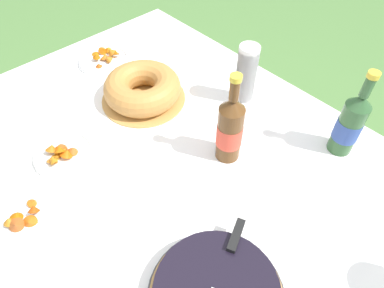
{
  "coord_description": "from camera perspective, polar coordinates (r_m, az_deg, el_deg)",
  "views": [
    {
      "loc": [
        0.51,
        -0.4,
        1.62
      ],
      "look_at": [
        -0.0,
        0.07,
        0.83
      ],
      "focal_mm": 32.0,
      "sensor_mm": 36.0,
      "label": 1
    }
  ],
  "objects": [
    {
      "name": "tablecloth",
      "position": [
        1.08,
        -2.71,
        -4.59
      ],
      "size": [
        1.7,
        1.22,
        0.1
      ],
      "color": "white",
      "rests_on": "garden_table"
    },
    {
      "name": "garden_table",
      "position": [
        1.12,
        -2.62,
        -6.21
      ],
      "size": [
        1.69,
        1.21,
        0.77
      ],
      "color": "brown",
      "rests_on": "ground_plane"
    },
    {
      "name": "cider_bottle_green",
      "position": [
        1.15,
        24.82,
        3.05
      ],
      "size": [
        0.08,
        0.08,
        0.3
      ],
      "color": "#2D562D",
      "rests_on": "tablecloth"
    },
    {
      "name": "snack_plate_left",
      "position": [
        1.06,
        -26.5,
        -11.46
      ],
      "size": [
        0.21,
        0.21,
        0.05
      ],
      "color": "white",
      "rests_on": "tablecloth"
    },
    {
      "name": "ground_plane",
      "position": [
        1.75,
        -1.78,
        -19.82
      ],
      "size": [
        16.0,
        16.0,
        0.0
      ],
      "primitive_type": "plane",
      "color": "#568442"
    },
    {
      "name": "snack_plate_right",
      "position": [
        1.53,
        -14.43,
        13.57
      ],
      "size": [
        0.21,
        0.21,
        0.05
      ],
      "color": "white",
      "rests_on": "tablecloth"
    },
    {
      "name": "snack_plate_near",
      "position": [
        1.17,
        -20.75,
        -1.44
      ],
      "size": [
        0.19,
        0.19,
        0.06
      ],
      "color": "white",
      "rests_on": "tablecloth"
    },
    {
      "name": "cup_stack",
      "position": [
        1.24,
        8.99,
        11.31
      ],
      "size": [
        0.07,
        0.07,
        0.23
      ],
      "color": "white",
      "rests_on": "tablecloth"
    },
    {
      "name": "cider_bottle_amber",
      "position": [
        1.02,
        6.34,
        2.46
      ],
      "size": [
        0.08,
        0.08,
        0.31
      ],
      "color": "brown",
      "rests_on": "tablecloth"
    },
    {
      "name": "serving_knife",
      "position": [
        0.84,
        4.92,
        -21.21
      ],
      "size": [
        0.18,
        0.35,
        0.01
      ],
      "rotation": [
        0.0,
        0.0,
        5.15
      ],
      "color": "silver",
      "rests_on": "berry_tart"
    },
    {
      "name": "bundt_cake",
      "position": [
        1.28,
        -8.25,
        9.14
      ],
      "size": [
        0.31,
        0.31,
        0.1
      ],
      "color": "tan",
      "rests_on": "tablecloth"
    }
  ]
}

